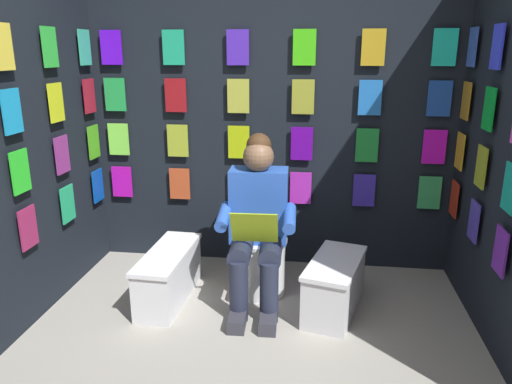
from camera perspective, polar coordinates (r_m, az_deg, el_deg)
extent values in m
cube|color=black|center=(3.89, 1.81, 8.91)|extent=(2.97, 0.10, 2.45)
cube|color=#C311B0|center=(4.23, -15.47, 1.17)|extent=(0.17, 0.01, 0.26)
cube|color=#C34924|center=(4.07, -8.96, 0.96)|extent=(0.17, 0.01, 0.26)
cube|color=#EB9441|center=(3.96, -1.99, 0.72)|extent=(0.17, 0.01, 0.26)
cube|color=#B728C1|center=(3.91, 5.26, 0.46)|extent=(0.17, 0.01, 0.26)
cube|color=#3624AD|center=(3.92, 12.58, 0.19)|extent=(0.17, 0.01, 0.26)
cube|color=green|center=(4.00, 19.72, -0.08)|extent=(0.17, 0.01, 0.26)
cube|color=#86ED4C|center=(4.16, -15.85, 5.98)|extent=(0.17, 0.01, 0.26)
cube|color=#A5B52D|center=(3.99, -9.19, 5.97)|extent=(0.17, 0.01, 0.26)
cube|color=#AFC810|center=(3.88, -2.04, 5.87)|extent=(0.17, 0.01, 0.26)
cube|color=#5C0A9C|center=(3.83, 5.41, 5.67)|extent=(0.17, 0.01, 0.26)
cube|color=#1A8E33|center=(3.84, 12.91, 5.37)|extent=(0.17, 0.01, 0.26)
cube|color=#CF0FCD|center=(3.92, 20.23, 4.99)|extent=(0.17, 0.01, 0.26)
cube|color=green|center=(4.11, -16.24, 10.94)|extent=(0.17, 0.01, 0.26)
cube|color=maroon|center=(3.94, -9.43, 11.15)|extent=(0.17, 0.01, 0.26)
cube|color=gold|center=(3.83, -2.10, 11.20)|extent=(0.17, 0.01, 0.26)
cube|color=#9C9F2E|center=(3.78, 5.55, 11.07)|extent=(0.17, 0.01, 0.26)
cube|color=blue|center=(3.79, 13.26, 10.74)|extent=(0.17, 0.01, 0.26)
cube|color=#1C47A5|center=(3.87, 20.76, 10.24)|extent=(0.17, 0.01, 0.26)
cube|color=#5E0EED|center=(4.10, -16.66, 15.97)|extent=(0.17, 0.01, 0.26)
cube|color=#1CA876|center=(3.92, -9.68, 16.41)|extent=(0.17, 0.01, 0.26)
cube|color=#4B25C0|center=(3.81, -2.15, 16.62)|extent=(0.17, 0.01, 0.26)
cube|color=#40D014|center=(3.76, 5.71, 16.56)|extent=(0.17, 0.01, 0.26)
cube|color=gold|center=(3.78, 13.63, 16.20)|extent=(0.17, 0.01, 0.26)
cube|color=#1CDEB5|center=(3.86, 21.32, 15.57)|extent=(0.17, 0.01, 0.26)
cube|color=red|center=(3.91, 22.26, -0.74)|extent=(0.01, 0.17, 0.26)
cube|color=#493BB7|center=(3.45, 24.23, -3.14)|extent=(0.01, 0.17, 0.26)
cube|color=#6725A3|center=(3.01, 26.79, -6.23)|extent=(0.01, 0.17, 0.26)
cube|color=gold|center=(3.82, 22.84, 4.44)|extent=(0.01, 0.17, 0.26)
cube|color=#92A321|center=(3.36, 24.94, 2.70)|extent=(0.01, 0.17, 0.26)
cube|color=#139B83|center=(2.91, 27.70, 0.39)|extent=(0.01, 0.17, 0.26)
cube|color=#B2791C|center=(3.77, 23.45, 9.81)|extent=(0.01, 0.17, 0.26)
cube|color=#0C9C2D|center=(3.30, 25.70, 8.79)|extent=(0.01, 0.17, 0.26)
cube|color=#3952BB|center=(3.76, 24.09, 15.28)|extent=(0.01, 0.17, 0.26)
cube|color=#2F37F0|center=(3.28, 26.50, 15.03)|extent=(0.01, 0.17, 0.26)
cube|color=black|center=(3.47, -25.37, 6.41)|extent=(0.10, 1.83, 2.45)
cube|color=#9E2556|center=(3.35, -25.20, -3.84)|extent=(0.01, 0.17, 0.26)
cube|color=#24B872|center=(3.75, -21.25, -1.31)|extent=(0.01, 0.17, 0.26)
cube|color=#0A4BBB|center=(4.17, -18.09, 0.72)|extent=(0.01, 0.17, 0.26)
cube|color=#29D92A|center=(3.25, -25.97, 2.16)|extent=(0.01, 0.17, 0.26)
cube|color=#903086|center=(3.66, -21.83, 4.08)|extent=(0.01, 0.17, 0.26)
cube|color=#4BAB20|center=(4.09, -18.54, 5.60)|extent=(0.01, 0.17, 0.26)
cube|color=#1999D9|center=(3.19, -26.78, 8.45)|extent=(0.01, 0.17, 0.26)
cube|color=yellow|center=(3.61, -22.45, 9.69)|extent=(0.01, 0.17, 0.26)
cube|color=#AB172E|center=(4.05, -19.00, 10.62)|extent=(0.01, 0.17, 0.26)
cube|color=yellow|center=(3.18, -27.64, 14.90)|extent=(0.01, 0.17, 0.26)
cube|color=green|center=(3.59, -23.09, 15.40)|extent=(0.01, 0.17, 0.26)
cube|color=#38BF92|center=(4.03, -19.49, 15.73)|extent=(0.01, 0.17, 0.26)
cylinder|color=white|center=(3.60, 0.37, -8.77)|extent=(0.38, 0.38, 0.40)
cylinder|color=white|center=(3.51, 0.38, -5.64)|extent=(0.41, 0.41, 0.02)
cube|color=white|center=(3.70, 0.72, -1.72)|extent=(0.39, 0.20, 0.36)
cylinder|color=white|center=(3.61, 0.61, -2.15)|extent=(0.39, 0.08, 0.39)
cube|color=blue|center=(3.39, 0.32, -1.57)|extent=(0.41, 0.24, 0.52)
sphere|color=brown|center=(3.27, 0.29, 4.19)|extent=(0.21, 0.21, 0.21)
sphere|color=#472D19|center=(3.29, 0.34, 5.46)|extent=(0.17, 0.17, 0.17)
cylinder|color=#23283D|center=(3.29, 1.78, -6.76)|extent=(0.17, 0.41, 0.15)
cylinder|color=#23283D|center=(3.30, -1.71, -6.64)|extent=(0.17, 0.41, 0.15)
cylinder|color=#23283D|center=(3.22, 1.55, -11.73)|extent=(0.12, 0.12, 0.42)
cylinder|color=#23283D|center=(3.24, -2.06, -11.58)|extent=(0.12, 0.12, 0.42)
cube|color=#33333D|center=(3.25, 1.45, -14.82)|extent=(0.12, 0.26, 0.09)
cube|color=#33333D|center=(3.27, -2.16, -14.65)|extent=(0.12, 0.26, 0.09)
cylinder|color=blue|center=(3.22, 3.96, -3.09)|extent=(0.10, 0.31, 0.13)
cylinder|color=blue|center=(3.26, -3.80, -2.87)|extent=(0.10, 0.31, 0.13)
cube|color=#A1C01F|center=(3.09, -0.20, -4.24)|extent=(0.31, 0.14, 0.23)
cube|color=silver|center=(3.57, -10.21, -9.85)|extent=(0.29, 0.75, 0.34)
cube|color=white|center=(3.49, -10.36, -7.13)|extent=(0.30, 0.78, 0.03)
cube|color=silver|center=(3.40, 9.19, -11.09)|extent=(0.44, 0.69, 0.35)
cube|color=white|center=(3.32, 9.34, -8.19)|extent=(0.47, 0.72, 0.03)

